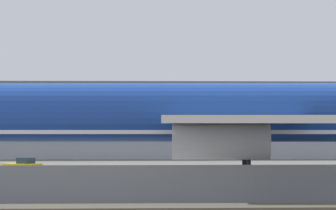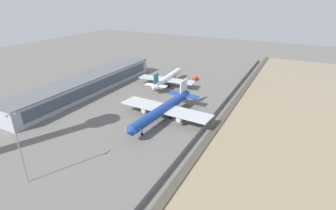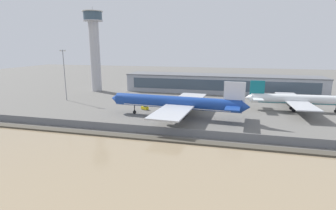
# 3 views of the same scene
# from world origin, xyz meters

# --- Properties ---
(ground_plane) EXTENTS (500.00, 500.00, 0.00)m
(ground_plane) POSITION_xyz_m (0.00, 0.00, 0.00)
(ground_plane) COLOR #66635E
(shoreline_seawall) EXTENTS (320.00, 3.00, 0.50)m
(shoreline_seawall) POSITION_xyz_m (0.00, -20.50, 0.25)
(shoreline_seawall) COLOR #474238
(shoreline_seawall) RESTS_ON ground
(perimeter_fence) EXTENTS (280.00, 0.10, 2.44)m
(perimeter_fence) POSITION_xyz_m (0.00, -16.00, 1.22)
(perimeter_fence) COLOR slate
(perimeter_fence) RESTS_ON ground
(cargo_jet_blue) EXTENTS (53.63, 46.59, 14.29)m
(cargo_jet_blue) POSITION_xyz_m (-0.27, 4.71, 5.45)
(cargo_jet_blue) COLOR #193D93
(cargo_jet_blue) RESTS_ON ground
(passenger_jet_white_teal) EXTENTS (43.72, 37.74, 12.24)m
(passenger_jet_white_teal) POSITION_xyz_m (45.45, 26.47, 4.67)
(passenger_jet_white_teal) COLOR white
(passenger_jet_white_teal) RESTS_ON ground
(baggage_tug) EXTENTS (3.57, 2.98, 1.80)m
(baggage_tug) POSITION_xyz_m (-16.18, 13.21, 0.81)
(baggage_tug) COLOR yellow
(baggage_tug) RESTS_ON ground
(control_tower) EXTENTS (11.42, 11.42, 47.77)m
(control_tower) POSITION_xyz_m (-59.59, 51.31, 27.09)
(control_tower) COLOR #ADADB2
(control_tower) RESTS_ON ground
(terminal_building) EXTENTS (108.85, 17.76, 10.17)m
(terminal_building) POSITION_xyz_m (12.29, 63.76, 5.10)
(terminal_building) COLOR #9EA3AD
(terminal_building) RESTS_ON ground
(apron_light_mast_apron_west) EXTENTS (3.20, 0.40, 24.41)m
(apron_light_mast_apron_west) POSITION_xyz_m (-60.10, 22.40, 13.52)
(apron_light_mast_apron_west) COLOR gray
(apron_light_mast_apron_west) RESTS_ON ground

